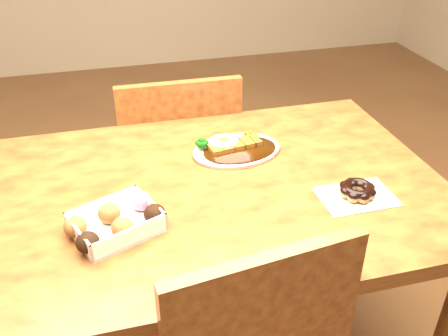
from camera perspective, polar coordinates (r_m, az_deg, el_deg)
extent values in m
cube|color=#4F200F|center=(1.27, -1.83, -2.88)|extent=(1.20, 0.80, 0.04)
cylinder|color=#4F200F|center=(1.78, -21.74, -9.14)|extent=(0.06, 0.06, 0.71)
cylinder|color=#4F200F|center=(1.91, 11.96, -4.11)|extent=(0.06, 0.06, 0.71)
cube|color=#4F200F|center=(1.93, -5.46, -0.36)|extent=(0.43, 0.43, 0.04)
cylinder|color=#4F200F|center=(2.22, -1.50, -2.47)|extent=(0.04, 0.04, 0.41)
cylinder|color=#4F200F|center=(2.19, -10.26, -3.59)|extent=(0.04, 0.04, 0.41)
cylinder|color=#4F200F|center=(1.95, 0.62, -7.93)|extent=(0.04, 0.04, 0.41)
cylinder|color=#4F200F|center=(1.92, -9.42, -9.34)|extent=(0.04, 0.04, 0.41)
cube|color=#4F200F|center=(1.65, -4.87, 3.29)|extent=(0.40, 0.04, 0.40)
cube|color=#4F200F|center=(1.02, 4.50, -18.44)|extent=(0.40, 0.08, 0.40)
ellipsoid|color=white|center=(1.40, 1.45, 1.99)|extent=(0.26, 0.20, 0.01)
ellipsoid|color=black|center=(1.39, 1.82, 2.05)|extent=(0.22, 0.17, 0.01)
cube|color=#6B380C|center=(1.40, 1.22, 2.60)|extent=(0.16, 0.08, 0.02)
ellipsoid|color=white|center=(1.40, -0.04, 3.12)|extent=(0.09, 0.08, 0.01)
ellipsoid|color=#FFB214|center=(1.40, -0.04, 3.15)|extent=(0.03, 0.03, 0.02)
cube|color=white|center=(1.13, -12.24, -6.05)|extent=(0.22, 0.20, 0.05)
ellipsoid|color=black|center=(1.08, -15.30, -8.20)|extent=(0.05, 0.05, 0.05)
ellipsoid|color=brown|center=(1.10, -11.51, -6.70)|extent=(0.05, 0.05, 0.05)
ellipsoid|color=black|center=(1.13, -7.91, -5.24)|extent=(0.05, 0.05, 0.05)
ellipsoid|color=brown|center=(1.13, -16.63, -6.47)|extent=(0.05, 0.05, 0.05)
ellipsoid|color=brown|center=(1.15, -12.98, -5.08)|extent=(0.05, 0.05, 0.05)
ellipsoid|color=pink|center=(1.18, -9.50, -3.72)|extent=(0.05, 0.05, 0.05)
cube|color=silver|center=(1.26, 14.89, -3.15)|extent=(0.18, 0.13, 0.00)
torus|color=olive|center=(1.26, 14.99, -2.55)|extent=(0.09, 0.09, 0.03)
torus|color=black|center=(1.25, 15.04, -2.24)|extent=(0.08, 0.08, 0.02)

